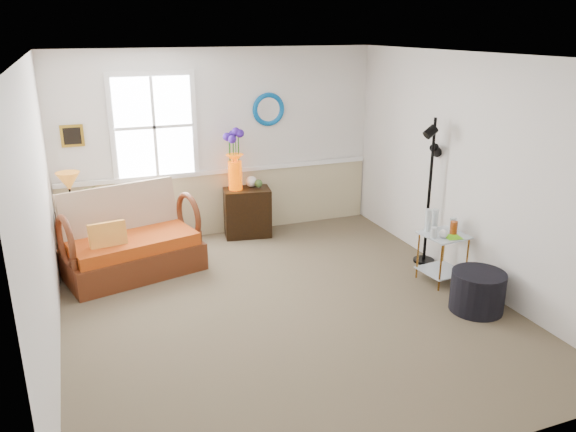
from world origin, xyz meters
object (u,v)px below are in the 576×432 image
object	(u,v)px
lamp_stand	(76,239)
side_table	(442,258)
cabinet	(247,212)
ottoman	(477,291)
floor_lamp	(429,193)
loveseat	(131,233)

from	to	relation	value
lamp_stand	side_table	size ratio (longest dim) A/B	1.13
cabinet	ottoman	size ratio (longest dim) A/B	1.23
lamp_stand	floor_lamp	xyz separation A→B (m)	(4.12, -1.54, 0.59)
floor_lamp	cabinet	bearing A→B (deg)	135.26
ottoman	lamp_stand	bearing A→B (deg)	143.94
loveseat	cabinet	bearing A→B (deg)	9.47
floor_lamp	lamp_stand	bearing A→B (deg)	158.47
loveseat	ottoman	distance (m)	4.00
cabinet	ottoman	xyz separation A→B (m)	(1.59, -3.03, -0.13)
loveseat	cabinet	distance (m)	1.85
side_table	floor_lamp	world-z (taller)	floor_lamp
side_table	floor_lamp	distance (m)	0.85
loveseat	floor_lamp	xyz separation A→B (m)	(3.50, -0.99, 0.41)
loveseat	side_table	size ratio (longest dim) A/B	2.67
cabinet	side_table	distance (m)	2.84
cabinet	ottoman	bearing A→B (deg)	-52.91
side_table	floor_lamp	bearing A→B (deg)	75.01
floor_lamp	ottoman	distance (m)	1.49
cabinet	floor_lamp	distance (m)	2.58
loveseat	lamp_stand	bearing A→B (deg)	124.49
loveseat	side_table	world-z (taller)	loveseat
lamp_stand	cabinet	bearing A→B (deg)	4.92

